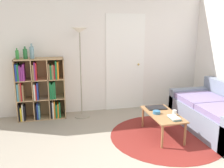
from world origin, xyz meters
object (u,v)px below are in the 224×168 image
at_px(laptop, 156,107).
at_px(cup, 175,113).
at_px(couch, 219,115).
at_px(bottle_middle, 25,54).
at_px(bowl, 157,112).
at_px(bottle_right, 32,52).
at_px(coffee_table, 163,116).
at_px(bookshelf, 40,89).
at_px(floor_lamp, 80,45).
at_px(bottle_left, 17,55).

relative_size(laptop, cup, 3.92).
xyz_separation_m(couch, bottle_middle, (-3.23, 1.33, 1.00)).
bearing_deg(couch, bottle_middle, 157.61).
bearing_deg(bowl, bottle_right, 146.75).
relative_size(couch, bottle_right, 6.25).
height_order(coffee_table, bottle_middle, bottle_middle).
bearing_deg(cup, bowl, 152.12).
bearing_deg(bowl, cup, -27.88).
xyz_separation_m(bookshelf, coffee_table, (1.97, -1.30, -0.24)).
height_order(floor_lamp, couch, floor_lamp).
bearing_deg(bookshelf, bottle_middle, -179.37).
height_order(couch, laptop, couch).
relative_size(cup, bottle_left, 0.43).
height_order(bookshelf, laptop, bookshelf).
bearing_deg(bowl, bottle_middle, 148.31).
bearing_deg(coffee_table, laptop, 89.75).
relative_size(bowl, bottle_left, 0.61).
bearing_deg(floor_lamp, laptop, -37.49).
xyz_separation_m(laptop, bottle_middle, (-2.19, 1.03, 0.88)).
height_order(laptop, cup, cup).
relative_size(bowl, cup, 1.44).
height_order(laptop, bottle_right, bottle_right).
bearing_deg(bottle_left, bottle_right, 4.41).
bearing_deg(couch, bookshelf, 156.15).
bearing_deg(bottle_left, floor_lamp, -4.84).
distance_m(laptop, cup, 0.42).
distance_m(floor_lamp, bowl, 1.89).
distance_m(bowl, bottle_left, 2.70).
bearing_deg(bottle_right, laptop, -26.42).
xyz_separation_m(bookshelf, couch, (3.01, -1.33, -0.31)).
bearing_deg(couch, floor_lamp, 151.40).
relative_size(floor_lamp, laptop, 5.22).
relative_size(bowl, bottle_right, 0.44).
height_order(bookshelf, bottle_right, bottle_right).
height_order(laptop, bowl, bowl).
bearing_deg(cup, laptop, 110.25).
height_order(bowl, bottle_middle, bottle_middle).
relative_size(bookshelf, couch, 0.68).
distance_m(bookshelf, floor_lamp, 1.16).
height_order(coffee_table, bottle_right, bottle_right).
bearing_deg(floor_lamp, cup, -44.35).
bearing_deg(bottle_right, bowl, -33.25).
distance_m(floor_lamp, cup, 2.12).
distance_m(coffee_table, laptop, 0.28).
height_order(bowl, cup, cup).
distance_m(bottle_middle, bottle_right, 0.12).
relative_size(floor_lamp, bottle_right, 6.31).
height_order(coffee_table, bowl, bowl).
bearing_deg(floor_lamp, coffee_table, -44.91).
distance_m(couch, laptop, 1.09).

